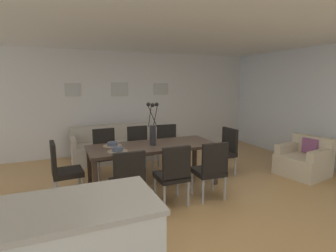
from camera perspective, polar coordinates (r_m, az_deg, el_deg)
ground_plane at (r=4.24m, az=1.98°, el=-15.77°), size 9.00×9.00×0.00m
back_wall_panel at (r=6.94m, az=-9.36°, el=5.09°), size 9.00×0.10×2.60m
side_window_wall at (r=6.57m, az=30.70°, el=3.67°), size 0.10×6.30×2.60m
ceiling_panel at (r=4.29m, az=-0.21°, el=20.62°), size 9.00×7.20×0.08m
dining_table at (r=4.57m, az=-3.32°, el=-4.98°), size 2.20×0.89×0.74m
dining_chair_near_left at (r=3.66m, az=-8.71°, el=-11.42°), size 0.45×0.45×0.92m
dining_chair_near_right at (r=5.24m, az=-13.48°, el=-5.17°), size 0.46×0.46×0.92m
dining_chair_far_left at (r=3.89m, az=1.19°, el=-10.03°), size 0.44×0.44×0.92m
dining_chair_far_right at (r=5.42m, az=-6.29°, el=-4.49°), size 0.45×0.45×0.92m
dining_chair_mid_left at (r=4.14m, az=9.36°, el=-8.93°), size 0.46×0.46×0.92m
dining_chair_mid_right at (r=5.59m, az=0.05°, el=-3.99°), size 0.47×0.47×0.92m
dining_chair_head_west at (r=4.39m, az=-22.10°, el=-8.43°), size 0.47×0.47×0.92m
dining_chair_head_east at (r=5.32m, az=12.31°, el=-4.91°), size 0.47×0.47×0.92m
centerpiece_vase at (r=4.50m, az=-3.35°, el=-0.62°), size 0.21×0.23×0.73m
placemat_near_left at (r=4.20m, az=-10.95°, el=-5.43°), size 0.32×0.32×0.01m
bowl_near_left at (r=4.19m, az=-10.96°, el=-4.93°), size 0.17×0.17×0.07m
placemat_near_right at (r=4.58m, az=-12.00°, el=-4.22°), size 0.32×0.32×0.01m
bowl_near_right at (r=4.57m, az=-12.02°, el=-3.77°), size 0.17×0.17×0.07m
sofa at (r=6.35m, az=-11.66°, el=-4.72°), size 1.92×0.84×0.80m
armchair at (r=5.86m, az=27.51°, el=-6.73°), size 0.92×0.92×0.75m
framed_picture_left at (r=6.67m, az=-20.09°, el=7.44°), size 0.34×0.03×0.31m
framed_picture_center at (r=6.83m, az=-10.49°, el=7.87°), size 0.43×0.03×0.34m
framed_picture_right at (r=7.16m, az=-1.53°, el=8.09°), size 0.41×0.03×0.31m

